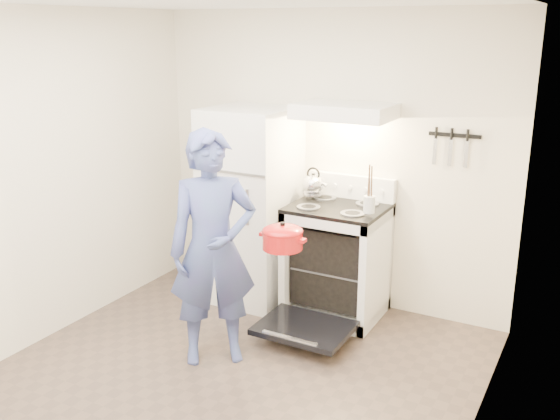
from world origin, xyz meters
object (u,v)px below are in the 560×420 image
Objects in this scene: tea_kettle at (313,183)px; person at (213,249)px; stove_body at (337,262)px; refrigerator at (251,206)px; dutch_oven at (283,240)px.

tea_kettle is 1.26m from person.
tea_kettle reaches higher than stove_body.
dutch_oven is at bearing -46.69° from refrigerator.
dutch_oven is (-0.09, -0.79, 0.43)m from stove_body.
tea_kettle reaches higher than dutch_oven.
stove_body is 3.45× the size of tea_kettle.
person reaches higher than dutch_oven.
dutch_oven is at bearing -77.89° from tea_kettle.
refrigerator is 1.05m from dutch_oven.
dutch_oven is (0.19, -0.91, -0.20)m from tea_kettle.
tea_kettle is 0.95m from dutch_oven.
refrigerator is at bearing -164.86° from tea_kettle.
stove_body is at bearing 27.19° from person.
refrigerator is 4.74× the size of dutch_oven.
refrigerator is 0.90m from stove_body.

